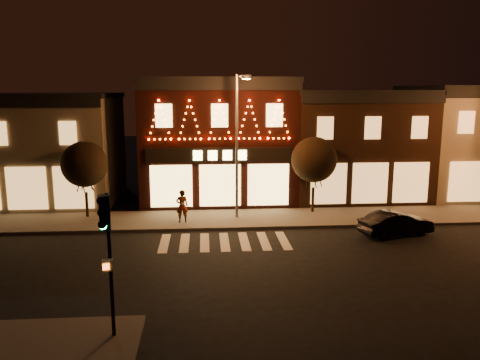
{
  "coord_description": "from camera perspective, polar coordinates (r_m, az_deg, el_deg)",
  "views": [
    {
      "loc": [
        -0.96,
        -18.99,
        7.58
      ],
      "look_at": [
        0.78,
        4.0,
        3.16
      ],
      "focal_mm": 35.73,
      "sensor_mm": 36.0,
      "label": 1
    }
  ],
  "objects": [
    {
      "name": "building_pulp",
      "position": [
        33.16,
        -2.66,
        4.92
      ],
      "size": [
        10.2,
        8.34,
        8.3
      ],
      "color": "black",
      "rests_on": "ground"
    },
    {
      "name": "sidewalk_far",
      "position": [
        28.17,
        1.86,
        -4.61
      ],
      "size": [
        44.0,
        4.0,
        0.15
      ],
      "primitive_type": "cube",
      "color": "#47423D",
      "rests_on": "ground"
    },
    {
      "name": "building_right_b",
      "position": [
        38.47,
        26.15,
        4.27
      ],
      "size": [
        9.2,
        8.28,
        7.8
      ],
      "color": "#6E624E",
      "rests_on": "ground"
    },
    {
      "name": "tree_left",
      "position": [
        29.1,
        -18.09,
        1.79
      ],
      "size": [
        2.67,
        2.67,
        4.46
      ],
      "rotation": [
        0.0,
        0.0,
        0.04
      ],
      "color": "black",
      "rests_on": "sidewalk_far"
    },
    {
      "name": "tree_right",
      "position": [
        29.13,
        8.83,
        2.41
      ],
      "size": [
        2.76,
        2.76,
        4.61
      ],
      "rotation": [
        0.0,
        0.0,
        0.07
      ],
      "color": "black",
      "rests_on": "sidewalk_far"
    },
    {
      "name": "traffic_signal_near",
      "position": [
        14.55,
        -15.6,
        -6.69
      ],
      "size": [
        0.36,
        0.47,
        4.46
      ],
      "rotation": [
        0.0,
        0.0,
        0.21
      ],
      "color": "black",
      "rests_on": "sidewalk_near"
    },
    {
      "name": "ground",
      "position": [
        20.47,
        -1.36,
        -10.89
      ],
      "size": [
        120.0,
        120.0,
        0.0
      ],
      "primitive_type": "plane",
      "color": "black",
      "rests_on": "ground"
    },
    {
      "name": "dark_sedan",
      "position": [
        26.4,
        18.12,
        -4.94
      ],
      "size": [
        4.12,
        2.28,
        1.29
      ],
      "primitive_type": "imported",
      "rotation": [
        0.0,
        0.0,
        1.82
      ],
      "color": "black",
      "rests_on": "ground"
    },
    {
      "name": "building_left",
      "position": [
        35.33,
        -24.28,
        3.52
      ],
      "size": [
        12.2,
        8.28,
        7.3
      ],
      "color": "#6E624E",
      "rests_on": "ground"
    },
    {
      "name": "streetlamp_mid",
      "position": [
        27.12,
        -0.23,
        5.31
      ],
      "size": [
        0.76,
        1.88,
        8.21
      ],
      "rotation": [
        0.0,
        0.0,
        -0.24
      ],
      "color": "#59595E",
      "rests_on": "sidewalk_far"
    },
    {
      "name": "building_right_a",
      "position": [
        34.81,
        13.22,
        4.26
      ],
      "size": [
        9.2,
        8.28,
        7.5
      ],
      "color": "#321C11",
      "rests_on": "ground"
    },
    {
      "name": "pedestrian",
      "position": [
        27.1,
        -6.93,
        -3.11
      ],
      "size": [
        0.73,
        0.52,
        1.86
      ],
      "primitive_type": "imported",
      "rotation": [
        0.0,
        0.0,
        3.26
      ],
      "color": "gray",
      "rests_on": "sidewalk_far"
    }
  ]
}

